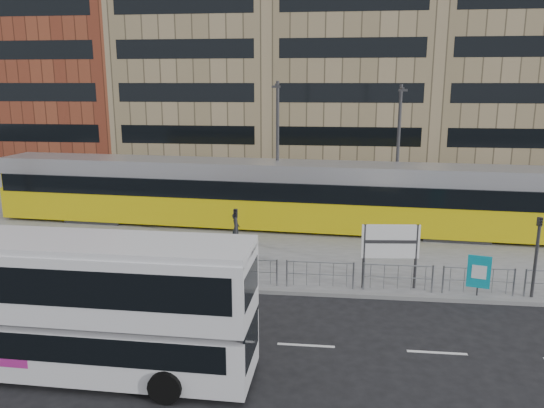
# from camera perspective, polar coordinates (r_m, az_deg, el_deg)

# --- Properties ---
(ground) EXTENTS (120.00, 120.00, 0.00)m
(ground) POSITION_cam_1_polar(r_m,az_deg,el_deg) (21.01, -1.27, -9.59)
(ground) COLOR black
(ground) RESTS_ON ground
(plaza) EXTENTS (64.00, 24.00, 0.15)m
(plaza) POSITION_cam_1_polar(r_m,az_deg,el_deg) (32.33, 1.63, -1.34)
(plaza) COLOR slate
(plaza) RESTS_ON ground
(kerb) EXTENTS (64.00, 0.25, 0.17)m
(kerb) POSITION_cam_1_polar(r_m,az_deg,el_deg) (21.02, -1.26, -9.35)
(kerb) COLOR gray
(kerb) RESTS_ON ground
(building_row) EXTENTS (70.40, 18.40, 31.20)m
(building_row) POSITION_cam_1_polar(r_m,az_deg,el_deg) (53.72, 5.64, 18.09)
(building_row) COLOR brown
(building_row) RESTS_ON ground
(pedestrian_barrier) EXTENTS (32.07, 0.07, 1.10)m
(pedestrian_barrier) POSITION_cam_1_polar(r_m,az_deg,el_deg) (20.96, 4.37, -6.80)
(pedestrian_barrier) COLOR gray
(pedestrian_barrier) RESTS_ON plaza
(road_markings) EXTENTS (62.00, 0.12, 0.01)m
(road_markings) POSITION_cam_1_polar(r_m,az_deg,el_deg) (17.29, 0.25, -14.78)
(road_markings) COLOR white
(road_markings) RESTS_ON ground
(double_decker_bus) EXTENTS (9.89, 2.70, 3.94)m
(double_decker_bus) POSITION_cam_1_polar(r_m,az_deg,el_deg) (15.85, -20.27, -9.84)
(double_decker_bus) COLOR silver
(double_decker_bus) RESTS_ON ground
(tram) EXTENTS (31.22, 5.11, 3.66)m
(tram) POSITION_cam_1_polar(r_m,az_deg,el_deg) (29.35, -0.50, 1.03)
(tram) COLOR #CEB80B
(tram) RESTS_ON plaza
(station_sign) EXTENTS (2.24, 0.30, 2.57)m
(station_sign) POSITION_cam_1_polar(r_m,az_deg,el_deg) (21.06, 12.62, -4.26)
(station_sign) COLOR #2D2D30
(station_sign) RESTS_ON plaza
(ad_panel) EXTENTS (0.83, 0.26, 1.58)m
(ad_panel) POSITION_cam_1_polar(r_m,az_deg,el_deg) (21.55, 21.36, -6.86)
(ad_panel) COLOR #2D2D30
(ad_panel) RESTS_ON plaza
(pedestrian) EXTENTS (0.42, 0.60, 1.56)m
(pedestrian) POSITION_cam_1_polar(r_m,az_deg,el_deg) (26.50, -3.90, -2.66)
(pedestrian) COLOR black
(pedestrian) RESTS_ON plaza
(traffic_light_west) EXTENTS (0.17, 0.20, 3.10)m
(traffic_light_west) POSITION_cam_1_polar(r_m,az_deg,el_deg) (20.92, -3.91, -3.54)
(traffic_light_west) COLOR #2D2D30
(traffic_light_west) RESTS_ON plaza
(traffic_light_east) EXTENTS (0.22, 0.24, 3.10)m
(traffic_light_east) POSITION_cam_1_polar(r_m,az_deg,el_deg) (21.94, 26.63, -4.13)
(traffic_light_east) COLOR #2D2D30
(traffic_light_east) RESTS_ON plaza
(lamp_post_west) EXTENTS (0.45, 1.04, 7.98)m
(lamp_post_west) POSITION_cam_1_polar(r_m,az_deg,el_deg) (29.41, 0.59, 6.04)
(lamp_post_west) COLOR #2D2D30
(lamp_post_west) RESTS_ON plaza
(lamp_post_east) EXTENTS (0.45, 1.04, 7.80)m
(lamp_post_east) POSITION_cam_1_polar(r_m,az_deg,el_deg) (29.90, 13.40, 5.63)
(lamp_post_east) COLOR #2D2D30
(lamp_post_east) RESTS_ON plaza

